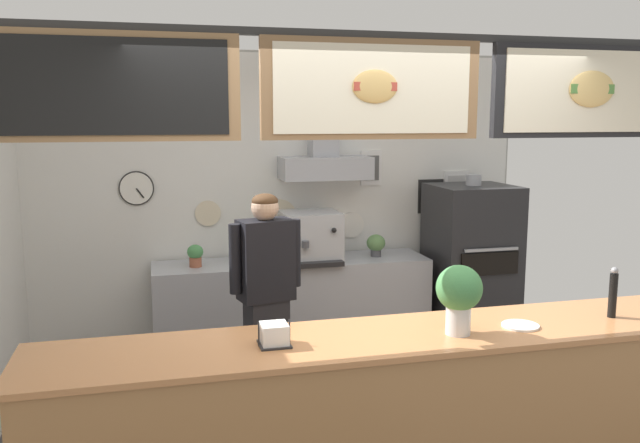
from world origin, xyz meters
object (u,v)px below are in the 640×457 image
at_px(espresso_machine, 324,254).
at_px(condiment_plate, 78,335).
at_px(pepper_grinder, 413,307).
at_px(napkin_holder, 631,315).
at_px(potted_thyme, 369,262).
at_px(shop_worker, 392,324).
at_px(potted_oregano, 253,267).
at_px(basil_vase, 0,286).
at_px(potted_basil, 201,266).
at_px(pizza_oven, 89,301).

bearing_deg(espresso_machine, condiment_plate, -119.28).
distance_m(pepper_grinder, napkin_holder, 1.01).
bearing_deg(potted_thyme, shop_worker, -90.54).
height_order(espresso_machine, potted_oregano, espresso_machine).
distance_m(potted_oregano, napkin_holder, 2.84).
relative_size(potted_thyme, condiment_plate, 1.61).
bearing_deg(basil_vase, potted_basil, 76.19).
bearing_deg(shop_worker, espresso_machine, -76.15).
distance_m(shop_worker, napkin_holder, 1.47).
height_order(shop_worker, napkin_holder, shop_worker).
distance_m(espresso_machine, potted_oregano, 0.60).
height_order(pizza_oven, napkin_holder, pizza_oven).
bearing_deg(potted_thyme, napkin_holder, -68.93).
height_order(espresso_machine, napkin_holder, espresso_machine).
bearing_deg(pizza_oven, pepper_grinder, -44.61).
bearing_deg(pepper_grinder, potted_thyme, 85.79).
distance_m(espresso_machine, potted_basil, 1.01).
distance_m(potted_oregano, pepper_grinder, 2.36).
height_order(potted_thyme, pepper_grinder, pepper_grinder).
relative_size(shop_worker, potted_thyme, 5.17).
distance_m(shop_worker, espresso_machine, 1.14).
height_order(basil_vase, napkin_holder, basil_vase).
xyz_separation_m(espresso_machine, basil_vase, (-1.54, -2.14, 0.16)).
bearing_deg(potted_oregano, pepper_grinder, -70.14).
distance_m(potted_thyme, condiment_plate, 2.69).
xyz_separation_m(espresso_machine, potted_oregano, (-0.59, 0.00, -0.09)).
distance_m(pizza_oven, shop_worker, 2.36).
xyz_separation_m(shop_worker, potted_oregano, (-0.95, 1.04, 0.23)).
height_order(potted_basil, pepper_grinder, pepper_grinder).
height_order(shop_worker, potted_thyme, shop_worker).
bearing_deg(pepper_grinder, pizza_oven, 135.39).
height_order(shop_worker, condiment_plate, shop_worker).
distance_m(pizza_oven, potted_thyme, 2.23).
relative_size(shop_worker, potted_basil, 6.61).
xyz_separation_m(potted_basil, napkin_holder, (2.22, -2.21, 0.09)).
distance_m(shop_worker, potted_oregano, 1.43).
relative_size(basil_vase, napkin_holder, 2.35).
relative_size(pepper_grinder, condiment_plate, 1.25).
relative_size(potted_oregano, basil_vase, 0.62).
xyz_separation_m(shop_worker, basil_vase, (-1.90, -1.10, 0.48)).
distance_m(potted_basil, potted_oregano, 0.42).
distance_m(condiment_plate, napkin_holder, 2.43).
bearing_deg(condiment_plate, potted_thyme, 53.87).
bearing_deg(potted_oregano, espresso_machine, -0.04).
relative_size(espresso_machine, napkin_holder, 3.64).
height_order(pizza_oven, potted_thyme, pizza_oven).
height_order(pepper_grinder, condiment_plate, pepper_grinder).
xyz_separation_m(pizza_oven, potted_basil, (0.83, 0.22, 0.23)).
distance_m(shop_worker, pepper_grinder, 1.24).
distance_m(espresso_machine, pepper_grinder, 2.22).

